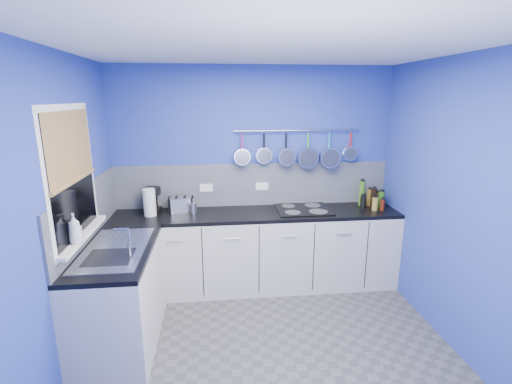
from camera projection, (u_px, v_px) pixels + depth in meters
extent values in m
cube|color=#47474C|center=(271.00, 354.00, 3.20)|extent=(3.20, 3.00, 0.02)
cube|color=white|center=(275.00, 44.00, 2.57)|extent=(3.20, 3.00, 0.02)
cube|color=#2A3DA3|center=(253.00, 176.00, 4.34)|extent=(3.20, 0.02, 2.50)
cube|color=#2A3DA3|center=(332.00, 335.00, 1.43)|extent=(3.20, 0.02, 2.50)
cube|color=#2A3DA3|center=(57.00, 223.00, 2.72)|extent=(0.02, 3.00, 2.50)
cube|color=#2A3DA3|center=(465.00, 209.00, 3.06)|extent=(0.02, 3.00, 2.50)
cube|color=slate|center=(253.00, 185.00, 4.34)|extent=(3.20, 0.02, 0.50)
cube|color=slate|center=(88.00, 211.00, 3.32)|extent=(0.02, 1.80, 0.50)
cube|color=beige|center=(256.00, 251.00, 4.25)|extent=(3.20, 0.60, 0.86)
cube|color=black|center=(256.00, 214.00, 4.13)|extent=(3.20, 0.60, 0.04)
cube|color=beige|center=(121.00, 299.00, 3.24)|extent=(0.60, 1.20, 0.86)
cube|color=black|center=(116.00, 251.00, 3.13)|extent=(0.60, 1.20, 0.04)
cube|color=white|center=(72.00, 175.00, 2.94)|extent=(0.01, 1.00, 1.10)
cube|color=black|center=(73.00, 175.00, 2.94)|extent=(0.01, 0.90, 1.00)
cube|color=#B08147|center=(70.00, 147.00, 2.88)|extent=(0.01, 0.90, 0.55)
cube|color=white|center=(83.00, 235.00, 3.07)|extent=(0.10, 0.98, 0.03)
cube|color=silver|center=(115.00, 249.00, 3.13)|extent=(0.50, 0.95, 0.01)
cube|color=white|center=(206.00, 188.00, 4.28)|extent=(0.15, 0.01, 0.09)
cube|color=white|center=(262.00, 186.00, 4.35)|extent=(0.15, 0.01, 0.09)
cylinder|color=silver|center=(297.00, 131.00, 4.20)|extent=(1.45, 0.02, 0.02)
imported|color=white|center=(74.00, 228.00, 2.84)|extent=(0.12, 0.12, 0.24)
imported|color=white|center=(76.00, 231.00, 2.87)|extent=(0.10, 0.10, 0.17)
cylinder|color=white|center=(150.00, 202.00, 3.98)|extent=(0.15, 0.15, 0.30)
cube|color=silver|center=(181.00, 204.00, 4.14)|extent=(0.29, 0.21, 0.16)
cylinder|color=silver|center=(193.00, 208.00, 4.08)|extent=(0.10, 0.10, 0.12)
cube|color=black|center=(303.00, 209.00, 4.22)|extent=(0.60, 0.53, 0.01)
cylinder|color=#8C5914|center=(377.00, 199.00, 4.37)|extent=(0.07, 0.07, 0.16)
cylinder|color=brown|center=(369.00, 197.00, 4.36)|extent=(0.06, 0.06, 0.20)
cylinder|color=#3F721E|center=(362.00, 193.00, 4.36)|extent=(0.07, 0.07, 0.30)
cylinder|color=#265919|center=(381.00, 200.00, 4.27)|extent=(0.07, 0.07, 0.20)
cylinder|color=black|center=(374.00, 198.00, 4.27)|extent=(0.06, 0.06, 0.23)
cylinder|color=black|center=(363.00, 202.00, 4.27)|extent=(0.07, 0.07, 0.15)
cylinder|color=#4C190C|center=(382.00, 205.00, 4.19)|extent=(0.05, 0.05, 0.13)
cylinder|color=olive|center=(375.00, 204.00, 4.18)|extent=(0.07, 0.07, 0.15)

